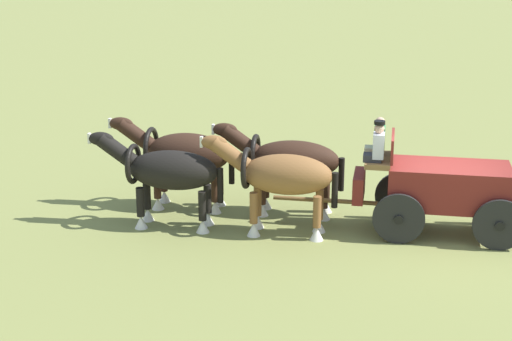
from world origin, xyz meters
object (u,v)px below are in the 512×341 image
(draft_horse_rear_near, at_px, (281,177))
(draft_horse_lead_near, at_px, (167,172))
(draft_horse_lead_off, at_px, (183,155))
(show_wagon, at_px, (440,186))
(draft_horse_rear_off, at_px, (289,161))

(draft_horse_rear_near, height_order, draft_horse_lead_near, draft_horse_rear_near)
(draft_horse_lead_near, height_order, draft_horse_lead_off, draft_horse_lead_off)
(show_wagon, relative_size, draft_horse_lead_near, 1.82)
(draft_horse_rear_near, relative_size, draft_horse_lead_near, 0.98)
(draft_horse_rear_near, relative_size, draft_horse_lead_off, 0.99)
(show_wagon, bearing_deg, draft_horse_rear_near, 26.44)
(draft_horse_rear_off, relative_size, draft_horse_lead_off, 1.01)
(show_wagon, height_order, draft_horse_rear_near, show_wagon)
(show_wagon, xyz_separation_m, draft_horse_lead_near, (5.67, 2.28, 0.19))
(draft_horse_rear_near, bearing_deg, show_wagon, -153.56)
(draft_horse_rear_off, bearing_deg, draft_horse_lead_off, 15.85)
(show_wagon, height_order, draft_horse_rear_off, show_wagon)
(show_wagon, distance_m, draft_horse_lead_off, 6.10)
(draft_horse_lead_near, xyz_separation_m, draft_horse_lead_off, (0.34, -1.25, 0.03))
(draft_horse_rear_near, distance_m, draft_horse_lead_off, 2.89)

